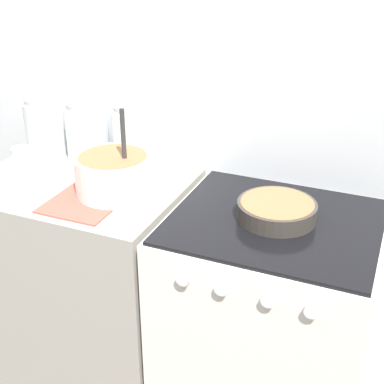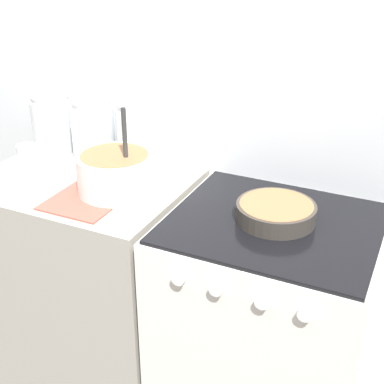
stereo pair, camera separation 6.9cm
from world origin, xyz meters
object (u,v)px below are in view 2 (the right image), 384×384
object	(u,v)px
stove	(265,337)
storage_jar_middle	(93,134)
storage_jar_left	(53,128)
baking_pan	(276,212)
tin_can	(28,158)
mixing_bowl	(115,171)
storage_jar_right	(136,141)

from	to	relation	value
stove	storage_jar_middle	bearing A→B (deg)	166.70
storage_jar_left	storage_jar_middle	bearing A→B (deg)	-0.00
baking_pan	tin_can	bearing A→B (deg)	-178.05
mixing_bowl	storage_jar_middle	size ratio (longest dim) A/B	1.31
baking_pan	mixing_bowl	bearing A→B (deg)	-175.42
storage_jar_left	tin_can	xyz separation A→B (m)	(0.05, -0.21, -0.05)
mixing_bowl	storage_jar_right	bearing A→B (deg)	102.46
mixing_bowl	storage_jar_right	world-z (taller)	mixing_bowl
stove	storage_jar_middle	distance (m)	1.01
tin_can	storage_jar_left	bearing A→B (deg)	102.42
stove	baking_pan	bearing A→B (deg)	89.70
stove	mixing_bowl	distance (m)	0.78
stove	mixing_bowl	size ratio (longest dim) A/B	2.98
storage_jar_right	baking_pan	bearing A→B (deg)	-16.48
stove	storage_jar_right	distance (m)	0.86
baking_pan	storage_jar_left	world-z (taller)	storage_jar_left
mixing_bowl	baking_pan	distance (m)	0.56
baking_pan	storage_jar_middle	bearing A→B (deg)	167.40
stove	storage_jar_left	distance (m)	1.17
baking_pan	storage_jar_middle	size ratio (longest dim) A/B	1.05
baking_pan	storage_jar_left	distance (m)	1.02
baking_pan	storage_jar_left	size ratio (longest dim) A/B	1.08
storage_jar_middle	storage_jar_right	world-z (taller)	storage_jar_right
storage_jar_left	storage_jar_right	size ratio (longest dim) A/B	0.93
stove	storage_jar_right	bearing A→B (deg)	162.64
mixing_bowl	tin_can	size ratio (longest dim) A/B	2.95
baking_pan	storage_jar_right	xyz separation A→B (m)	(-0.61, 0.18, 0.08)
storage_jar_left	storage_jar_middle	xyz separation A→B (m)	(0.20, -0.00, 0.00)
stove	storage_jar_right	xyz separation A→B (m)	(-0.61, 0.19, 0.57)
storage_jar_left	storage_jar_middle	world-z (taller)	storage_jar_middle
stove	storage_jar_middle	world-z (taller)	storage_jar_middle
storage_jar_middle	tin_can	size ratio (longest dim) A/B	2.24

